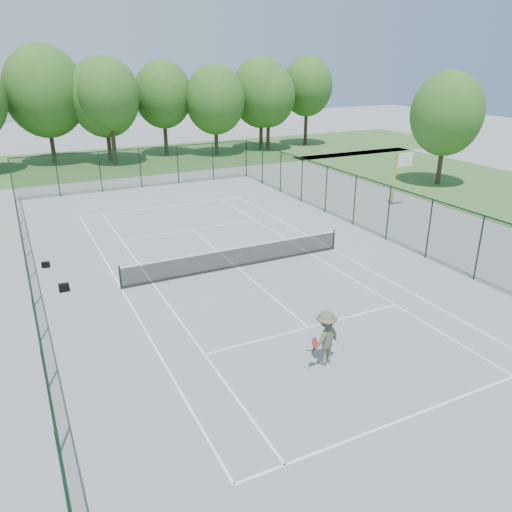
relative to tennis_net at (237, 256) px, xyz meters
The scene contains 12 objects.
ground 0.58m from the tennis_net, ahead, with size 140.00×140.00×0.00m, color gray.
grass_far 30.01m from the tennis_net, 90.00° to the left, with size 80.00×16.00×0.01m, color #446D30.
grass_side 24.34m from the tennis_net, ahead, with size 14.00×40.00×0.01m, color #446D30.
court_lines 0.57m from the tennis_net, ahead, with size 11.05×23.85×0.01m.
tennis_net is the anchor object (origin of this frame).
fence_enclosure 0.98m from the tennis_net, ahead, with size 18.05×36.05×3.02m.
tree_line_far 30.48m from the tennis_net, 90.00° to the left, with size 39.40×6.40×9.70m.
basketball_goal 15.27m from the tennis_net, 19.87° to the left, with size 1.20×1.43×3.65m.
tree_side 23.68m from the tennis_net, 21.89° to the left, with size 5.44×5.44×8.61m.
sports_bag_a 7.79m from the tennis_net, behind, with size 0.43×0.26×0.34m, color black.
sports_bag_b 9.17m from the tennis_net, 153.41° to the left, with size 0.35×0.21×0.27m, color black.
tennis_player 8.63m from the tennis_net, 95.17° to the right, with size 2.03×1.04×1.87m.
Camera 1 is at (-8.96, -20.06, 9.22)m, focal length 35.00 mm.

